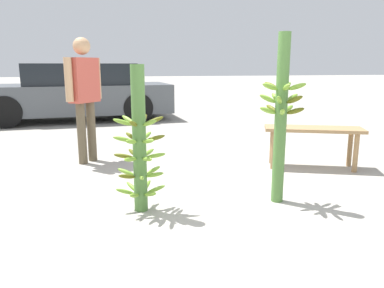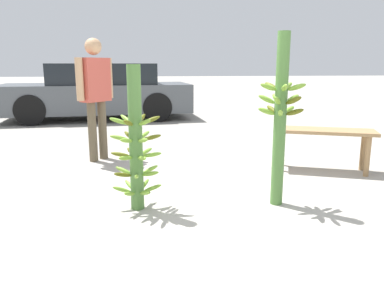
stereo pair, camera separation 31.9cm
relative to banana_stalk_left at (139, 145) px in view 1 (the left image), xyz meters
The scene contains 6 objects.
ground_plane 0.89m from the banana_stalk_left, 24.09° to the right, with size 80.00×80.00×0.00m, color #9E998E.
banana_stalk_left is the anchor object (origin of this frame).
banana_stalk_center 1.31m from the banana_stalk_left, ahead, with size 0.42×0.42×1.57m.
vendor_person 1.98m from the banana_stalk_left, 106.98° to the left, with size 0.46×0.53×1.62m.
market_bench 2.45m from the banana_stalk_left, 23.98° to the left, with size 1.25×0.78×0.52m.
parked_car 6.06m from the banana_stalk_left, 99.89° to the left, with size 4.52×2.10×1.31m.
Camera 1 is at (-0.80, -2.94, 1.28)m, focal length 35.00 mm.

